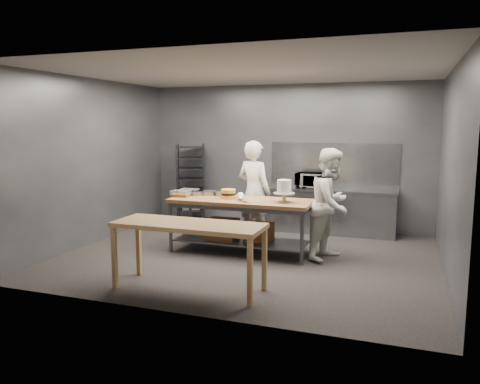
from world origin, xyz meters
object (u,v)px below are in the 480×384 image
object	(u,v)px
speed_rack	(191,185)
microwave	(310,180)
layer_cake	(228,194)
near_counter	(189,229)
frosted_cake_stand	(284,189)
work_table	(240,219)
chef_behind	(254,192)
chef_right	(331,204)

from	to	relation	value
speed_rack	microwave	xyz separation A→B (m)	(2.62, 0.08, 0.19)
layer_cake	near_counter	bearing A→B (deg)	-84.50
frosted_cake_stand	layer_cake	bearing A→B (deg)	176.19
work_table	chef_behind	xyz separation A→B (m)	(0.02, 0.72, 0.37)
work_table	near_counter	world-z (taller)	work_table
work_table	chef_right	world-z (taller)	chef_right
microwave	frosted_cake_stand	world-z (taller)	frosted_cake_stand
near_counter	chef_right	distance (m)	2.59
speed_rack	layer_cake	bearing A→B (deg)	-49.45
near_counter	chef_behind	xyz separation A→B (m)	(0.04, 2.68, 0.13)
work_table	chef_right	size ratio (longest dim) A/B	1.33
chef_behind	frosted_cake_stand	xyz separation A→B (m)	(0.77, -0.80, 0.20)
speed_rack	microwave	distance (m)	2.63
chef_right	microwave	distance (m)	1.96
near_counter	speed_rack	world-z (taller)	speed_rack
microwave	layer_cake	distance (m)	2.21
microwave	near_counter	bearing A→B (deg)	-101.84
chef_right	speed_rack	bearing A→B (deg)	80.41
speed_rack	work_table	bearing A→B (deg)	-45.94
layer_cake	work_table	bearing A→B (deg)	2.82
work_table	chef_behind	world-z (taller)	chef_behind
chef_behind	layer_cake	world-z (taller)	chef_behind
near_counter	microwave	bearing A→B (deg)	78.16
near_counter	microwave	xyz separation A→B (m)	(0.82, 3.90, 0.24)
speed_rack	layer_cake	xyz separation A→B (m)	(1.61, -1.88, 0.14)
chef_right	frosted_cake_stand	xyz separation A→B (m)	(-0.73, -0.21, 0.25)
speed_rack	layer_cake	world-z (taller)	speed_rack
speed_rack	frosted_cake_stand	world-z (taller)	speed_rack
speed_rack	chef_right	bearing A→B (deg)	-27.58
near_counter	chef_right	size ratio (longest dim) A/B	1.11
work_table	frosted_cake_stand	distance (m)	0.98
chef_right	microwave	size ratio (longest dim) A/B	3.32
chef_right	microwave	xyz separation A→B (m)	(-0.72, 1.82, 0.15)
microwave	frosted_cake_stand	xyz separation A→B (m)	(-0.01, -2.03, 0.10)
near_counter	microwave	size ratio (longest dim) A/B	3.69
work_table	chef_behind	bearing A→B (deg)	88.33
chef_behind	speed_rack	bearing A→B (deg)	-13.82
near_counter	speed_rack	bearing A→B (deg)	115.18
work_table	speed_rack	size ratio (longest dim) A/B	1.37
near_counter	frosted_cake_stand	xyz separation A→B (m)	(0.81, 1.88, 0.33)
chef_behind	near_counter	bearing A→B (deg)	107.48
near_counter	microwave	world-z (taller)	microwave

